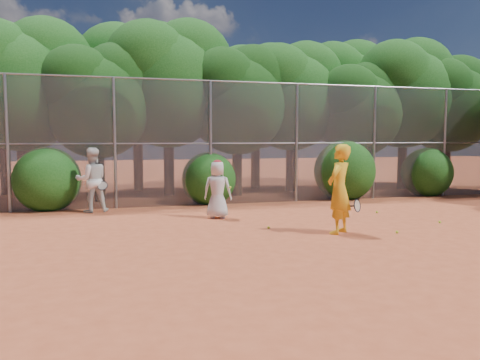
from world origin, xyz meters
name	(u,v)px	position (x,y,z in m)	size (l,w,h in m)	color
ground	(318,241)	(0.00, 0.00, 0.00)	(80.00, 80.00, 0.00)	#AB4626
fence_back	(237,142)	(-0.12, 6.00, 2.05)	(20.05, 0.09, 4.03)	gray
tree_1	(22,79)	(-6.94, 8.54, 4.16)	(4.64, 4.03, 6.35)	black
tree_2	(99,96)	(-4.45, 7.83, 3.58)	(3.99, 3.47, 5.47)	black
tree_3	(169,78)	(-1.94, 8.84, 4.40)	(4.89, 4.26, 6.70)	black
tree_4	(238,96)	(0.55, 8.24, 3.76)	(4.19, 3.64, 5.73)	black
tree_5	(292,92)	(3.06, 9.04, 4.05)	(4.51, 3.92, 6.17)	black
tree_6	(359,106)	(5.55, 8.03, 3.47)	(3.86, 3.36, 5.29)	black
tree_7	(405,89)	(8.06, 8.64, 4.28)	(4.77, 4.14, 6.53)	black
tree_8	(449,100)	(10.05, 8.34, 3.82)	(4.25, 3.70, 5.82)	black
tree_9	(4,81)	(-7.94, 10.84, 4.34)	(4.83, 4.20, 6.62)	black
tree_10	(138,78)	(-2.93, 11.05, 4.63)	(5.15, 4.48, 7.06)	black
tree_11	(257,92)	(2.06, 10.64, 4.16)	(4.64, 4.03, 6.35)	black
tree_12	(344,88)	(6.56, 11.24, 4.51)	(5.02, 4.37, 6.88)	black
bush_0	(47,177)	(-6.00, 6.30, 1.00)	(2.00, 2.00, 2.00)	#144611
bush_1	(209,176)	(-1.00, 6.30, 0.90)	(1.80, 1.80, 1.80)	#144611
bush_2	(344,168)	(4.00, 6.30, 1.10)	(2.20, 2.20, 2.20)	#144611
bush_3	(427,170)	(7.50, 6.30, 0.95)	(1.90, 1.90, 1.90)	#144611
player_yellow	(339,189)	(0.78, 0.59, 1.01)	(0.94, 0.84, 2.02)	gold
player_teen	(218,189)	(-1.39, 3.36, 0.79)	(0.89, 0.73, 1.58)	silver
player_white	(92,180)	(-4.68, 5.40, 0.95)	(1.04, 0.88, 1.89)	silver
ball_0	(440,222)	(3.87, 1.05, 0.03)	(0.07, 0.07, 0.07)	#B3D626
ball_1	(377,212)	(3.24, 2.92, 0.03)	(0.07, 0.07, 0.07)	#B3D626
ball_2	(397,232)	(2.06, 0.22, 0.03)	(0.07, 0.07, 0.07)	#B3D626
ball_3	(269,227)	(-0.56, 1.54, 0.03)	(0.07, 0.07, 0.07)	#B3D626
ball_4	(345,206)	(2.91, 4.22, 0.03)	(0.07, 0.07, 0.07)	#B3D626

